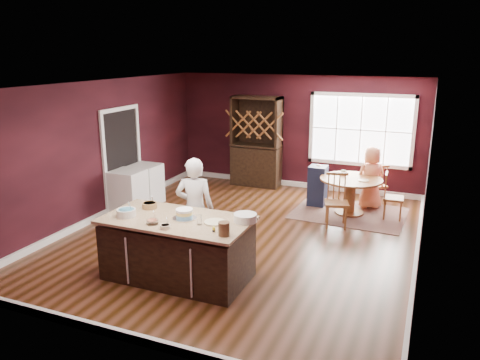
{
  "coord_description": "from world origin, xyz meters",
  "views": [
    {
      "loc": [
        2.99,
        -7.33,
        3.23
      ],
      "look_at": [
        -0.03,
        -0.03,
        1.05
      ],
      "focal_mm": 35.0,
      "sensor_mm": 36.0,
      "label": 1
    }
  ],
  "objects_px": {
    "kitchen_island": "(178,249)",
    "chair_south": "(337,201)",
    "layer_cake": "(184,214)",
    "dining_table": "(351,189)",
    "high_chair": "(317,185)",
    "hutch": "(256,142)",
    "chair_east": "(394,196)",
    "chair_north": "(376,184)",
    "dryer": "(146,184)",
    "washer": "(128,192)",
    "baker": "(195,209)",
    "seated_woman": "(371,178)",
    "toddler": "(319,168)"
  },
  "relations": [
    {
      "from": "chair_south",
      "to": "toddler",
      "type": "height_order",
      "value": "chair_south"
    },
    {
      "from": "dryer",
      "to": "chair_east",
      "type": "bearing_deg",
      "value": 11.68
    },
    {
      "from": "baker",
      "to": "dryer",
      "type": "relative_size",
      "value": 1.89
    },
    {
      "from": "dining_table",
      "to": "baker",
      "type": "distance_m",
      "value": 3.65
    },
    {
      "from": "kitchen_island",
      "to": "chair_east",
      "type": "relative_size",
      "value": 2.26
    },
    {
      "from": "dining_table",
      "to": "high_chair",
      "type": "relative_size",
      "value": 1.37
    },
    {
      "from": "layer_cake",
      "to": "high_chair",
      "type": "relative_size",
      "value": 0.38
    },
    {
      "from": "dining_table",
      "to": "chair_north",
      "type": "distance_m",
      "value": 0.95
    },
    {
      "from": "dryer",
      "to": "baker",
      "type": "bearing_deg",
      "value": -41.78
    },
    {
      "from": "seated_woman",
      "to": "high_chair",
      "type": "bearing_deg",
      "value": -17.76
    },
    {
      "from": "baker",
      "to": "high_chair",
      "type": "height_order",
      "value": "baker"
    },
    {
      "from": "kitchen_island",
      "to": "dining_table",
      "type": "bearing_deg",
      "value": 64.09
    },
    {
      "from": "chair_south",
      "to": "dryer",
      "type": "height_order",
      "value": "chair_south"
    },
    {
      "from": "dining_table",
      "to": "layer_cake",
      "type": "distance_m",
      "value": 4.17
    },
    {
      "from": "chair_north",
      "to": "dining_table",
      "type": "bearing_deg",
      "value": 26.76
    },
    {
      "from": "layer_cake",
      "to": "washer",
      "type": "distance_m",
      "value": 3.29
    },
    {
      "from": "high_chair",
      "to": "washer",
      "type": "height_order",
      "value": "high_chair"
    },
    {
      "from": "high_chair",
      "to": "hutch",
      "type": "xyz_separation_m",
      "value": [
        -1.78,
        0.99,
        0.64
      ]
    },
    {
      "from": "dining_table",
      "to": "toddler",
      "type": "height_order",
      "value": "toddler"
    },
    {
      "from": "kitchen_island",
      "to": "seated_woman",
      "type": "height_order",
      "value": "seated_woman"
    },
    {
      "from": "toddler",
      "to": "hutch",
      "type": "bearing_deg",
      "value": 152.78
    },
    {
      "from": "dining_table",
      "to": "dryer",
      "type": "relative_size",
      "value": 1.43
    },
    {
      "from": "baker",
      "to": "chair_east",
      "type": "xyz_separation_m",
      "value": [
        2.79,
        3.09,
        -0.35
      ]
    },
    {
      "from": "layer_cake",
      "to": "kitchen_island",
      "type": "bearing_deg",
      "value": -155.35
    },
    {
      "from": "dining_table",
      "to": "seated_woman",
      "type": "height_order",
      "value": "seated_woman"
    },
    {
      "from": "chair_east",
      "to": "high_chair",
      "type": "xyz_separation_m",
      "value": [
        -1.59,
        0.27,
        -0.02
      ]
    },
    {
      "from": "hutch",
      "to": "washer",
      "type": "bearing_deg",
      "value": -120.03
    },
    {
      "from": "washer",
      "to": "toddler",
      "type": "bearing_deg",
      "value": 30.2
    },
    {
      "from": "kitchen_island",
      "to": "chair_south",
      "type": "height_order",
      "value": "chair_south"
    },
    {
      "from": "dining_table",
      "to": "chair_north",
      "type": "bearing_deg",
      "value": 64.43
    },
    {
      "from": "chair_south",
      "to": "high_chair",
      "type": "relative_size",
      "value": 1.14
    },
    {
      "from": "chair_south",
      "to": "chair_north",
      "type": "relative_size",
      "value": 1.13
    },
    {
      "from": "chair_north",
      "to": "dryer",
      "type": "relative_size",
      "value": 1.05
    },
    {
      "from": "baker",
      "to": "chair_east",
      "type": "bearing_deg",
      "value": -151.08
    },
    {
      "from": "kitchen_island",
      "to": "layer_cake",
      "type": "relative_size",
      "value": 6.21
    },
    {
      "from": "dryer",
      "to": "seated_woman",
      "type": "bearing_deg",
      "value": 18.95
    },
    {
      "from": "chair_east",
      "to": "dryer",
      "type": "bearing_deg",
      "value": 98.73
    },
    {
      "from": "baker",
      "to": "washer",
      "type": "distance_m",
      "value": 2.71
    },
    {
      "from": "kitchen_island",
      "to": "dining_table",
      "type": "xyz_separation_m",
      "value": [
        1.85,
        3.81,
        0.1
      ]
    },
    {
      "from": "dining_table",
      "to": "hutch",
      "type": "bearing_deg",
      "value": 153.42
    },
    {
      "from": "dining_table",
      "to": "toddler",
      "type": "relative_size",
      "value": 4.8
    },
    {
      "from": "dryer",
      "to": "kitchen_island",
      "type": "bearing_deg",
      "value": -49.36
    },
    {
      "from": "layer_cake",
      "to": "chair_north",
      "type": "height_order",
      "value": "layer_cake"
    },
    {
      "from": "chair_south",
      "to": "dryer",
      "type": "xyz_separation_m",
      "value": [
        -4.12,
        -0.18,
        -0.08
      ]
    },
    {
      "from": "high_chair",
      "to": "hutch",
      "type": "height_order",
      "value": "hutch"
    },
    {
      "from": "chair_south",
      "to": "hutch",
      "type": "distance_m",
      "value": 3.27
    },
    {
      "from": "layer_cake",
      "to": "hutch",
      "type": "height_order",
      "value": "hutch"
    },
    {
      "from": "hutch",
      "to": "high_chair",
      "type": "bearing_deg",
      "value": -28.97
    },
    {
      "from": "layer_cake",
      "to": "chair_south",
      "type": "height_order",
      "value": "layer_cake"
    },
    {
      "from": "washer",
      "to": "dining_table",
      "type": "bearing_deg",
      "value": 21.6
    }
  ]
}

